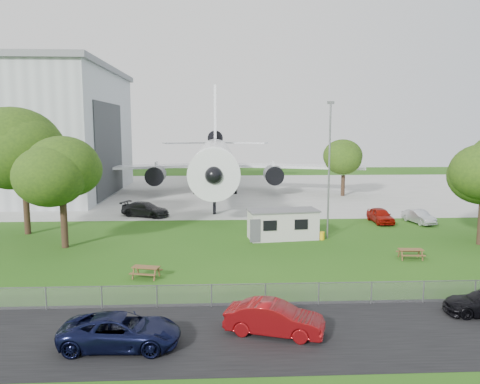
{
  "coord_description": "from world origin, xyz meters",
  "views": [
    {
      "loc": [
        -1.62,
        -34.39,
        9.91
      ],
      "look_at": [
        0.43,
        8.0,
        4.0
      ],
      "focal_mm": 35.0,
      "sensor_mm": 36.0,
      "label": 1
    }
  ],
  "objects_px": {
    "picnic_west": "(146,278)",
    "car_centre_sedan": "(274,319)",
    "airliner": "(215,158)",
    "picnic_east": "(410,259)",
    "site_cabin": "(283,224)"
  },
  "relations": [
    {
      "from": "airliner",
      "to": "site_cabin",
      "type": "height_order",
      "value": "airliner"
    },
    {
      "from": "airliner",
      "to": "site_cabin",
      "type": "bearing_deg",
      "value": -78.17
    },
    {
      "from": "picnic_west",
      "to": "car_centre_sedan",
      "type": "distance_m",
      "value": 11.64
    },
    {
      "from": "picnic_west",
      "to": "picnic_east",
      "type": "xyz_separation_m",
      "value": [
        19.35,
        3.56,
        0.0
      ]
    },
    {
      "from": "airliner",
      "to": "car_centre_sedan",
      "type": "relative_size",
      "value": 10.06
    },
    {
      "from": "picnic_west",
      "to": "picnic_east",
      "type": "height_order",
      "value": "same"
    },
    {
      "from": "airliner",
      "to": "picnic_east",
      "type": "xyz_separation_m",
      "value": [
        14.95,
        -36.52,
        -5.27
      ]
    },
    {
      "from": "airliner",
      "to": "picnic_east",
      "type": "relative_size",
      "value": 26.52
    },
    {
      "from": "airliner",
      "to": "site_cabin",
      "type": "relative_size",
      "value": 6.92
    },
    {
      "from": "site_cabin",
      "to": "picnic_east",
      "type": "height_order",
      "value": "site_cabin"
    },
    {
      "from": "site_cabin",
      "to": "airliner",
      "type": "bearing_deg",
      "value": 101.83
    },
    {
      "from": "picnic_west",
      "to": "picnic_east",
      "type": "bearing_deg",
      "value": 24.9
    },
    {
      "from": "airliner",
      "to": "picnic_east",
      "type": "bearing_deg",
      "value": -67.73
    },
    {
      "from": "site_cabin",
      "to": "car_centre_sedan",
      "type": "relative_size",
      "value": 1.46
    },
    {
      "from": "airliner",
      "to": "picnic_east",
      "type": "height_order",
      "value": "airliner"
    }
  ]
}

